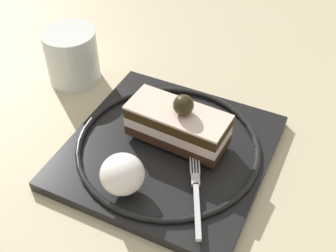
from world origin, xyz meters
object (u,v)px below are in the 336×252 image
(whipped_cream_dollop, at_px, (122,174))
(fork, at_px, (196,191))
(drink_glass_near, at_px, (72,59))
(cake_slice, at_px, (178,124))
(dessert_plate, at_px, (168,150))

(whipped_cream_dollop, xyz_separation_m, fork, (0.08, 0.03, -0.02))
(fork, bearing_deg, drink_glass_near, 154.04)
(cake_slice, relative_size, drink_glass_near, 1.55)
(cake_slice, xyz_separation_m, drink_glass_near, (-0.21, 0.06, -0.01))
(whipped_cream_dollop, bearing_deg, cake_slice, 79.62)
(whipped_cream_dollop, bearing_deg, dessert_plate, 81.92)
(fork, bearing_deg, dessert_plate, 140.23)
(dessert_plate, distance_m, whipped_cream_dollop, 0.09)
(cake_slice, height_order, fork, cake_slice)
(cake_slice, height_order, whipped_cream_dollop, cake_slice)
(whipped_cream_dollop, relative_size, fork, 0.46)
(dessert_plate, bearing_deg, cake_slice, 66.93)
(dessert_plate, bearing_deg, fork, -39.77)
(dessert_plate, relative_size, whipped_cream_dollop, 5.07)
(dessert_plate, distance_m, drink_glass_near, 0.22)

